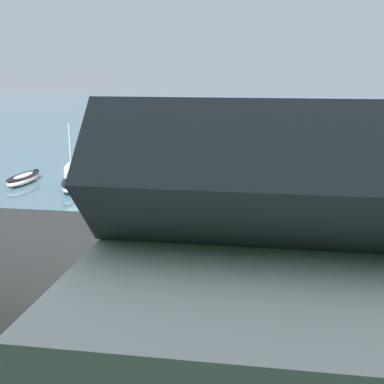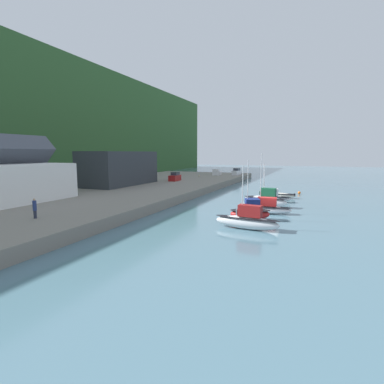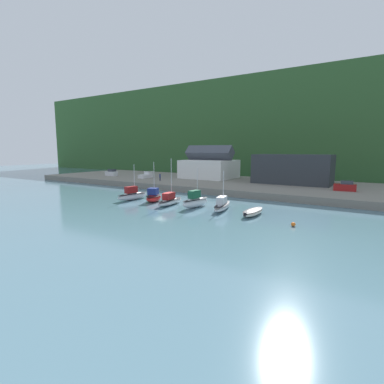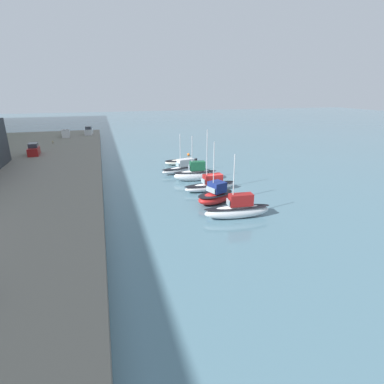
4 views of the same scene
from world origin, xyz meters
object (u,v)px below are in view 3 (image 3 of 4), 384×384
Objects in this scene: moored_boat_2 at (170,200)px; parked_car_2 at (111,173)px; parked_car_0 at (345,186)px; pickup_truck_1 at (146,175)px; mooring_buoy_0 at (293,224)px; moored_boat_1 at (154,197)px; moored_boat_5 at (253,212)px; moored_boat_0 at (132,195)px; moored_boat_4 at (222,205)px; person_on_quay at (160,177)px; moored_boat_3 at (195,201)px.

parked_car_2 is at bearing 144.83° from moored_boat_2.
moored_boat_2 reaches higher than parked_car_0.
pickup_truck_1 is 57.80m from mooring_buoy_0.
parked_car_2 is 70.19m from mooring_buoy_0.
moored_boat_1 is 1.21× the size of moored_boat_5.
parked_car_0 reaches higher than moored_boat_5.
moored_boat_1 reaches higher than parked_car_0.
mooring_buoy_0 is at bearing -31.78° from pickup_truck_1.
mooring_buoy_0 is at bearing -25.17° from moored_boat_5.
moored_boat_0 reaches higher than moored_boat_4.
person_on_quay is at bearing -28.44° from pickup_truck_1.
moored_boat_5 is 1.46× the size of parked_car_2.
parked_car_0 is 29.61m from mooring_buoy_0.
moored_boat_3 is 11.81× the size of mooring_buoy_0.
moored_boat_2 is at bearing -44.45° from pickup_truck_1.
moored_boat_5 is 62.58m from parked_car_2.
parked_car_2 is 1.99× the size of person_on_quay.
moored_boat_3 is 10.64m from moored_boat_5.
moored_boat_1 is at bearing -119.93° from parked_car_2.
parked_car_2 is at bearing 159.27° from moored_boat_3.
pickup_truck_1 reaches higher than mooring_buoy_0.
moored_boat_4 is 3.72× the size of person_on_quay.
parked_car_0 is 0.90× the size of pickup_truck_1.
parked_car_0 is (25.34, 26.08, 1.52)m from moored_boat_2.
pickup_truck_1 is (-18.26, 24.80, 1.25)m from moored_boat_0.
moored_boat_3 is at bearing 173.18° from moored_boat_4.
moored_boat_5 is at bearing -110.84° from parked_car_2.
parked_car_0 is (20.29, 25.50, 1.23)m from moored_boat_3.
parked_car_0 is at bearing -86.45° from parked_car_2.
moored_boat_3 is 41.00m from pickup_truck_1.
parked_car_0 is 53.08m from pickup_truck_1.
mooring_buoy_0 is (31.98, -3.70, -0.72)m from moored_boat_0.
moored_boat_0 reaches higher than person_on_quay.
moored_boat_1 reaches higher than moored_boat_0.
moored_boat_3 is 1.08× the size of moored_boat_5.
moored_boat_3 reaches higher than parked_car_2.
moored_boat_5 is at bearing -23.12° from moored_boat_4.
moored_boat_5 is at bearing 154.08° from mooring_buoy_0.
moored_boat_2 is at bearing -118.08° from parked_car_2.
parked_car_0 is at bearing 57.68° from moored_boat_3.
person_on_quay is (-29.06, 19.86, 1.70)m from moored_boat_4.
parked_car_0 is 1.01× the size of parked_car_2.
moored_boat_4 is at bearing 7.50° from moored_boat_0.
mooring_buoy_0 is at bearing -111.15° from parked_car_2.
moored_boat_0 is 22.76m from person_on_quay.
moored_boat_4 is at bearing -112.10° from parked_car_2.
parked_car_0 is (34.81, 25.71, 1.34)m from moored_boat_0.
moored_boat_2 is 48.55m from parked_car_2.
moored_boat_3 reaches higher than pickup_truck_1.
parked_car_2 reaches higher than mooring_buoy_0.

